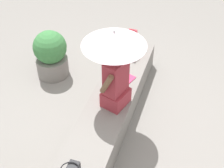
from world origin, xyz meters
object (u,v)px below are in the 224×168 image
Objects in this scene: planter_far at (51,54)px; handbag_black at (130,43)px; parasol at (114,39)px; person_seated at (116,81)px; magazine at (125,80)px.

handbag_black is at bearing -69.82° from planter_far.
parasol is at bearing -174.96° from handbag_black.
magazine is (0.50, 0.02, -0.38)m from person_seated.
person_seated is 0.80× the size of parasol.
handbag_black is 1.29m from planter_far.
handbag_black is at bearing 29.20° from magazine.
handbag_black is 0.46× the size of planter_far.
planter_far is at bearing 60.64° from parasol.
parasol is 4.01× the size of magazine.
magazine is at bearing -170.12° from handbag_black.
magazine is at bearing 1.88° from person_seated.
magazine is 1.34m from planter_far.
person_seated reaches higher than magazine.
handbag_black is at bearing 5.04° from parasol.
parasol is 3.01× the size of handbag_black.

